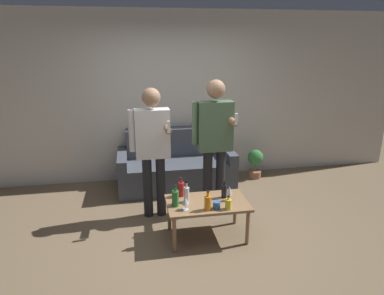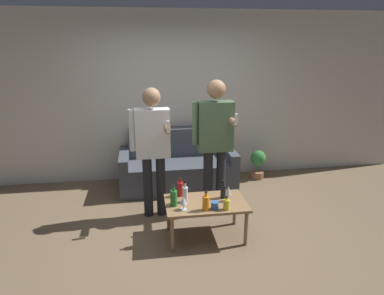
{
  "view_description": "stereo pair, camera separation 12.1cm",
  "coord_description": "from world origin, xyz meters",
  "px_view_note": "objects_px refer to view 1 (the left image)",
  "views": [
    {
      "loc": [
        -0.64,
        -3.48,
        2.24
      ],
      "look_at": [
        0.09,
        0.55,
        0.95
      ],
      "focal_mm": 32.0,
      "sensor_mm": 36.0,
      "label": 1
    },
    {
      "loc": [
        -0.52,
        -3.5,
        2.24
      ],
      "look_at": [
        0.09,
        0.55,
        0.95
      ],
      "focal_mm": 32.0,
      "sensor_mm": 36.0,
      "label": 2
    }
  ],
  "objects_px": {
    "person_standing_right": "(215,136)",
    "bottle_orange": "(224,191)",
    "coffee_table": "(207,206)",
    "person_standing_left": "(152,143)",
    "couch": "(176,167)"
  },
  "relations": [
    {
      "from": "person_standing_right",
      "to": "bottle_orange",
      "type": "bearing_deg",
      "value": -91.56
    },
    {
      "from": "coffee_table",
      "to": "person_standing_left",
      "type": "relative_size",
      "value": 0.55
    },
    {
      "from": "couch",
      "to": "coffee_table",
      "type": "relative_size",
      "value": 1.9
    },
    {
      "from": "couch",
      "to": "coffee_table",
      "type": "xyz_separation_m",
      "value": [
        0.16,
        -1.56,
        0.08
      ]
    },
    {
      "from": "person_standing_left",
      "to": "person_standing_right",
      "type": "xyz_separation_m",
      "value": [
        0.81,
        0.02,
        0.05
      ]
    },
    {
      "from": "person_standing_left",
      "to": "person_standing_right",
      "type": "relative_size",
      "value": 0.96
    },
    {
      "from": "couch",
      "to": "person_standing_right",
      "type": "relative_size",
      "value": 1.0
    },
    {
      "from": "coffee_table",
      "to": "person_standing_left",
      "type": "height_order",
      "value": "person_standing_left"
    },
    {
      "from": "couch",
      "to": "bottle_orange",
      "type": "distance_m",
      "value": 1.55
    },
    {
      "from": "person_standing_right",
      "to": "person_standing_left",
      "type": "bearing_deg",
      "value": -178.5
    },
    {
      "from": "coffee_table",
      "to": "person_standing_right",
      "type": "bearing_deg",
      "value": 70.25
    },
    {
      "from": "couch",
      "to": "coffee_table",
      "type": "distance_m",
      "value": 1.57
    },
    {
      "from": "couch",
      "to": "person_standing_right",
      "type": "bearing_deg",
      "value": -66.19
    },
    {
      "from": "couch",
      "to": "person_standing_left",
      "type": "relative_size",
      "value": 1.05
    },
    {
      "from": "person_standing_left",
      "to": "person_standing_right",
      "type": "bearing_deg",
      "value": 1.5
    }
  ]
}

